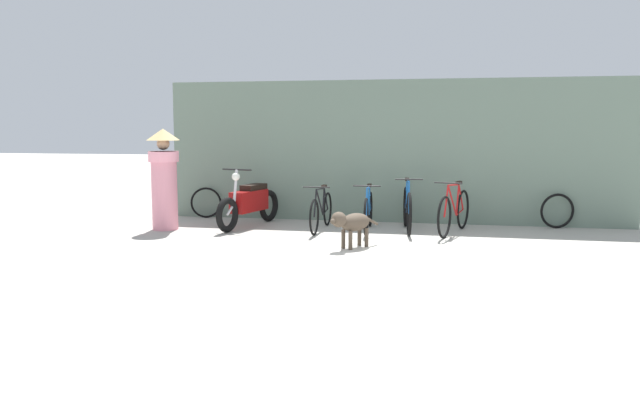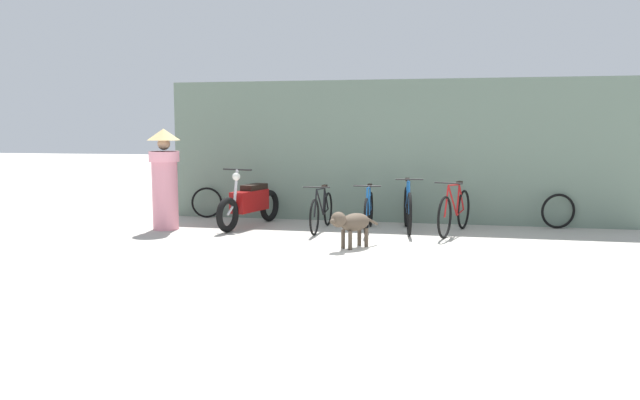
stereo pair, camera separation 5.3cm
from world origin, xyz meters
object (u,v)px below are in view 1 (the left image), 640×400
(bicycle_1, at_px, (368,211))
(stray_dog, at_px, (352,223))
(bicycle_0, at_px, (321,211))
(spare_tire_right, at_px, (557,211))
(spare_tire_left, at_px, (206,203))
(person_in_robes, at_px, (164,176))
(bicycle_2, at_px, (407,209))
(motorcycle, at_px, (249,203))
(bicycle_3, at_px, (454,212))

(bicycle_1, xyz_separation_m, stray_dog, (-0.05, -1.60, 0.04))
(bicycle_0, relative_size, spare_tire_right, 2.67)
(spare_tire_left, bearing_deg, person_in_robes, -96.96)
(bicycle_2, height_order, spare_tire_left, bicycle_2)
(stray_dog, bearing_deg, motorcycle, -91.95)
(bicycle_3, relative_size, stray_dog, 2.03)
(bicycle_2, bearing_deg, bicycle_1, -84.69)
(person_in_robes, bearing_deg, stray_dog, 143.52)
(person_in_robes, xyz_separation_m, spare_tire_right, (6.74, 1.46, -0.63))
(stray_dog, bearing_deg, bicycle_2, -166.21)
(stray_dog, bearing_deg, person_in_robes, -71.05)
(stray_dog, relative_size, spare_tire_left, 1.40)
(bicycle_0, distance_m, bicycle_3, 2.26)
(bicycle_0, distance_m, motorcycle, 1.36)
(bicycle_2, height_order, spare_tire_right, bicycle_2)
(motorcycle, distance_m, stray_dog, 2.67)
(spare_tire_right, bearing_deg, bicycle_0, -165.97)
(bicycle_1, bearing_deg, person_in_robes, -83.95)
(bicycle_3, height_order, stray_dog, bicycle_3)
(bicycle_2, bearing_deg, stray_dog, -29.10)
(bicycle_1, xyz_separation_m, spare_tire_left, (-3.32, 0.92, -0.04))
(bicycle_0, height_order, bicycle_2, bicycle_2)
(bicycle_0, bearing_deg, bicycle_2, 100.63)
(bicycle_0, bearing_deg, person_in_robes, -79.22)
(bicycle_3, height_order, motorcycle, motorcycle)
(spare_tire_right, bearing_deg, motorcycle, -170.79)
(bicycle_1, distance_m, bicycle_3, 1.45)
(motorcycle, height_order, spare_tire_right, motorcycle)
(bicycle_1, relative_size, bicycle_3, 0.95)
(motorcycle, bearing_deg, person_in_robes, -52.28)
(bicycle_1, relative_size, bicycle_2, 0.97)
(spare_tire_left, xyz_separation_m, spare_tire_right, (6.57, -0.00, 0.01))
(person_in_robes, bearing_deg, motorcycle, -176.09)
(bicycle_0, bearing_deg, stray_dog, 28.04)
(stray_dog, height_order, spare_tire_right, spare_tire_right)
(spare_tire_left, bearing_deg, bicycle_3, -10.55)
(bicycle_2, relative_size, bicycle_3, 0.97)
(person_in_robes, distance_m, spare_tire_right, 6.93)
(bicycle_3, bearing_deg, person_in_robes, -66.54)
(bicycle_3, distance_m, spare_tire_left, 4.85)
(bicycle_1, bearing_deg, spare_tire_left, -108.15)
(bicycle_0, xyz_separation_m, spare_tire_right, (4.05, 1.01, -0.02))
(bicycle_1, bearing_deg, spare_tire_right, 103.08)
(bicycle_2, bearing_deg, motorcycle, -94.80)
(bicycle_2, distance_m, bicycle_3, 0.80)
(bicycle_2, xyz_separation_m, spare_tire_left, (-3.98, 0.78, -0.08))
(stray_dog, bearing_deg, bicycle_1, -145.86)
(bicycle_3, bearing_deg, bicycle_2, -81.20)
(spare_tire_left, bearing_deg, bicycle_0, -21.94)
(bicycle_0, xyz_separation_m, person_in_robes, (-2.70, -0.44, 0.60))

